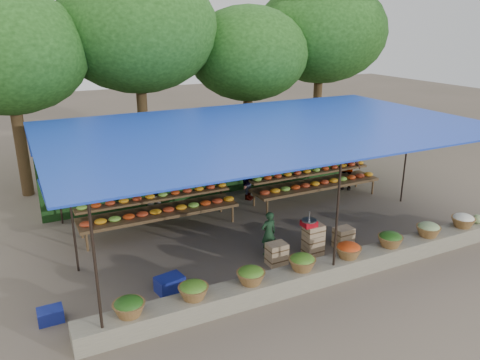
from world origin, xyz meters
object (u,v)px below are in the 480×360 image
vendor_seated (269,233)px  crate_counter (312,243)px  blue_crate_front (50,315)px  blue_crate_back (170,284)px  weighing_scale (309,223)px

vendor_seated → crate_counter: bearing=151.0°
blue_crate_front → blue_crate_back: (2.30, 0.01, 0.03)m
weighing_scale → blue_crate_back: bearing=-179.7°
vendor_seated → blue_crate_back: (-2.62, -0.50, -0.38)m
vendor_seated → blue_crate_front: 4.96m
crate_counter → blue_crate_front: bearing=-179.7°
weighing_scale → blue_crate_front: (-5.72, -0.03, -0.72)m
weighing_scale → vendor_seated: bearing=148.8°
weighing_scale → vendor_seated: (-0.80, 0.48, -0.31)m
crate_counter → weighing_scale: (-0.12, -0.00, 0.55)m
weighing_scale → vendor_seated: weighing_scale is taller
blue_crate_back → blue_crate_front: bearing=170.0°
blue_crate_front → vendor_seated: bearing=5.7°
vendor_seated → weighing_scale: bearing=147.6°
weighing_scale → blue_crate_back: 3.48m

